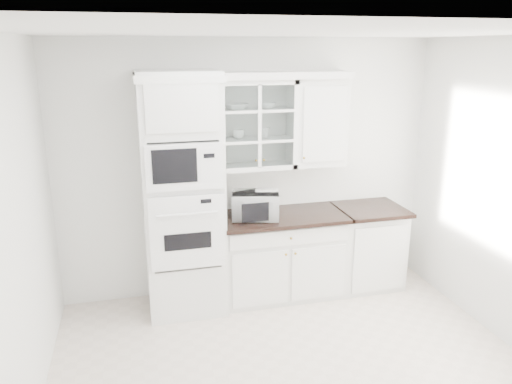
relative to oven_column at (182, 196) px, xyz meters
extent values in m
cube|color=beige|center=(0.75, -1.42, -1.19)|extent=(4.00, 3.50, 0.01)
cube|color=white|center=(0.75, 0.32, 0.15)|extent=(4.00, 0.02, 2.70)
cube|color=white|center=(-1.24, -1.42, 0.15)|extent=(0.02, 3.50, 2.70)
cube|color=white|center=(0.75, -1.42, 1.49)|extent=(4.00, 3.50, 0.02)
cube|color=silver|center=(0.00, 0.01, 0.00)|extent=(0.76, 0.65, 2.40)
cube|color=white|center=(0.00, -0.33, -0.26)|extent=(0.70, 0.03, 0.72)
cube|color=black|center=(0.00, -0.35, -0.34)|extent=(0.44, 0.01, 0.16)
cube|color=white|center=(0.00, -0.33, 0.37)|extent=(0.70, 0.03, 0.43)
cube|color=black|center=(-0.09, -0.35, 0.39)|extent=(0.40, 0.01, 0.31)
cube|color=silver|center=(1.03, 0.03, -0.76)|extent=(1.30, 0.60, 0.88)
cube|color=black|center=(1.03, 0.00, -0.30)|extent=(1.32, 0.67, 0.04)
cube|color=silver|center=(2.03, 0.03, -0.76)|extent=(0.70, 0.60, 0.88)
cube|color=black|center=(2.03, 0.00, -0.30)|extent=(0.72, 0.67, 0.04)
cube|color=silver|center=(0.78, 0.17, 0.65)|extent=(0.80, 0.33, 0.90)
cube|color=silver|center=(0.78, 0.17, 0.50)|extent=(0.74, 0.29, 0.02)
cube|color=silver|center=(0.78, 0.17, 0.80)|extent=(0.74, 0.29, 0.02)
cube|color=silver|center=(1.46, 0.17, 0.65)|extent=(0.55, 0.33, 0.90)
cube|color=white|center=(0.68, 0.14, 1.14)|extent=(2.14, 0.38, 0.07)
imported|color=white|center=(0.74, 0.00, -0.14)|extent=(0.55, 0.49, 0.27)
imported|color=white|center=(0.57, 0.17, 0.84)|extent=(0.29, 0.29, 0.06)
imported|color=white|center=(0.91, 0.18, 0.84)|extent=(0.19, 0.19, 0.05)
imported|color=white|center=(0.60, 0.17, 0.56)|extent=(0.14, 0.14, 0.09)
imported|color=white|center=(0.88, 0.18, 0.56)|extent=(0.14, 0.14, 0.11)
camera|label=1|loc=(-0.44, -4.70, 1.41)|focal=35.00mm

